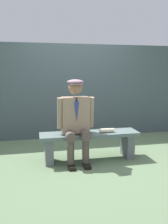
{
  "coord_description": "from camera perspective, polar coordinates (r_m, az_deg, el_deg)",
  "views": [
    {
      "loc": [
        0.87,
        3.61,
        1.45
      ],
      "look_at": [
        0.1,
        0.0,
        0.81
      ],
      "focal_mm": 37.08,
      "sensor_mm": 36.0,
      "label": 1
    }
  ],
  "objects": [
    {
      "name": "ground_plane",
      "position": [
        3.99,
        1.37,
        -11.57
      ],
      "size": [
        30.0,
        30.0,
        0.0
      ],
      "primitive_type": "plane",
      "color": "#5A7150"
    },
    {
      "name": "rolled_magazine",
      "position": [
        3.86,
        5.56,
        -4.55
      ],
      "size": [
        0.25,
        0.08,
        0.07
      ],
      "primitive_type": "cylinder",
      "rotation": [
        0.0,
        1.57,
        -0.03
      ],
      "color": "beige",
      "rests_on": "bench"
    },
    {
      "name": "seated_man",
      "position": [
        3.68,
        -2.01,
        -1.3
      ],
      "size": [
        0.6,
        0.54,
        1.34
      ],
      "color": "gray",
      "rests_on": "ground"
    },
    {
      "name": "stadium_wall",
      "position": [
        5.24,
        -2.5,
        5.12
      ],
      "size": [
        12.0,
        0.24,
        2.05
      ],
      "primitive_type": "cube",
      "color": "#3D4A50",
      "rests_on": "ground"
    },
    {
      "name": "bench",
      "position": [
        3.88,
        1.39,
        -7.11
      ],
      "size": [
        1.64,
        0.4,
        0.46
      ],
      "color": "#51625F",
      "rests_on": "ground"
    }
  ]
}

